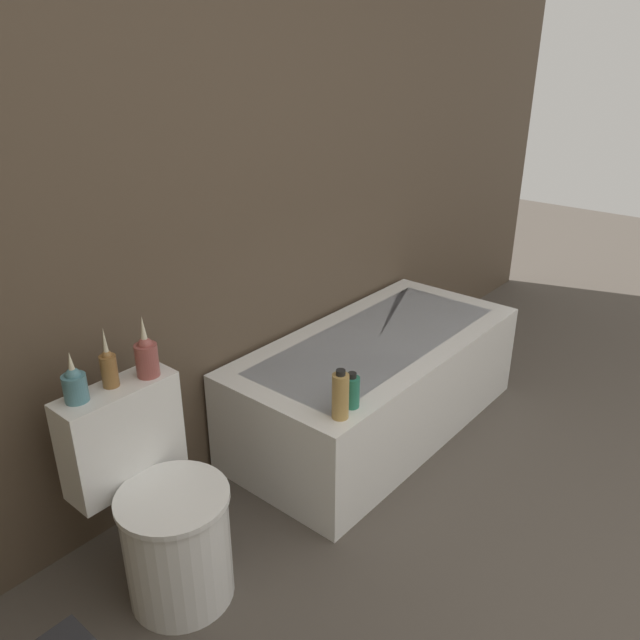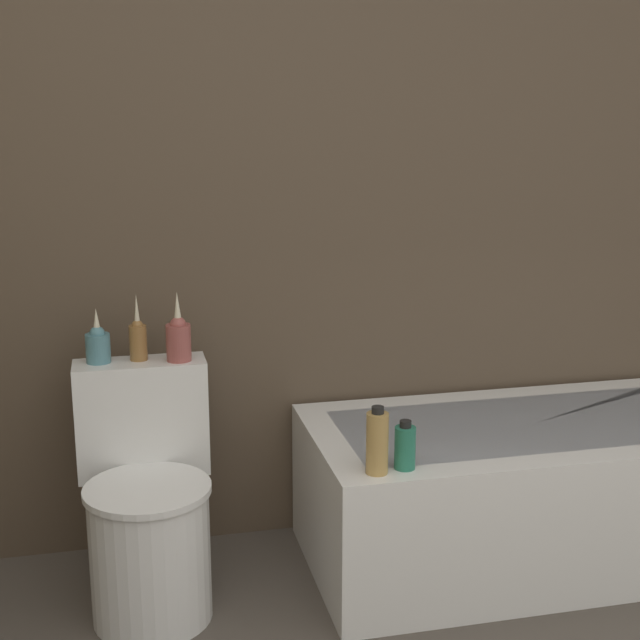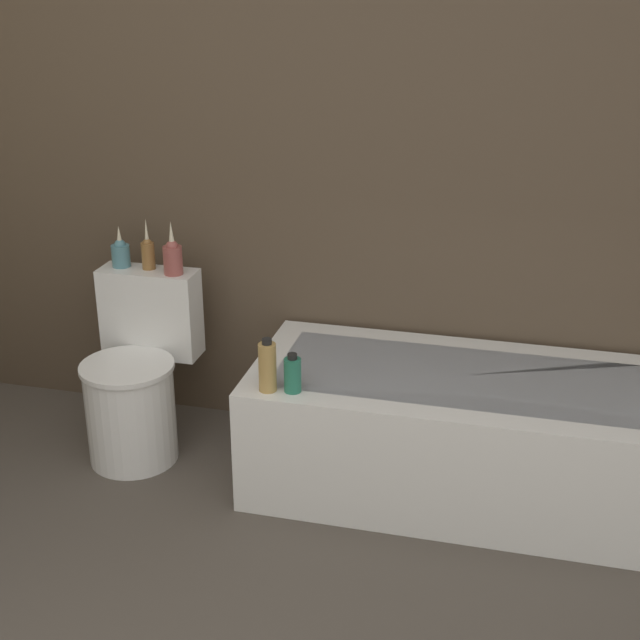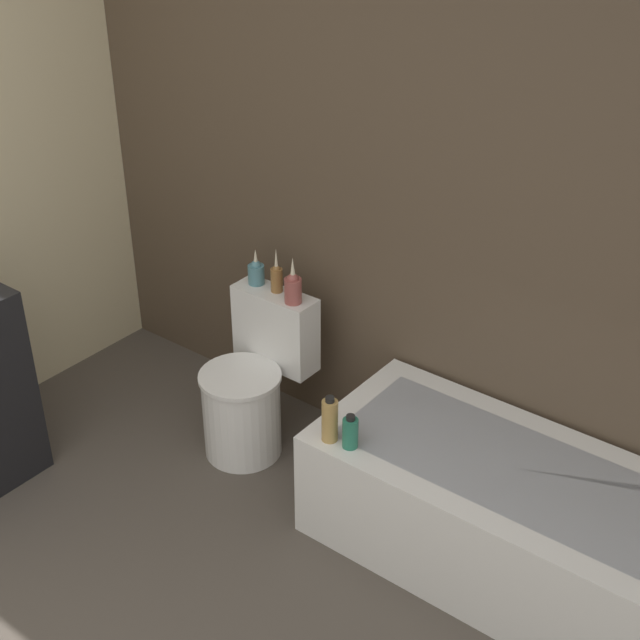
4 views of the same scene
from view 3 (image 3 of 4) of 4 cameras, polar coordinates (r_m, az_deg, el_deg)
name	(u,v)px [view 3 (image 3 of 4)]	position (r m, az deg, el deg)	size (l,w,h in m)	color
wall_back_tiled	(276,123)	(3.59, -2.83, 12.50)	(6.40, 0.06, 2.60)	brown
bathtub	(454,432)	(3.43, 8.60, -7.10)	(1.53, 0.71, 0.48)	white
toilet	(137,382)	(3.69, -11.65, -3.91)	(0.41, 0.51, 0.73)	white
vase_gold	(121,252)	(3.73, -12.65, 4.25)	(0.08, 0.08, 0.17)	teal
vase_silver	(148,252)	(3.67, -10.96, 4.28)	(0.05, 0.05, 0.21)	olive
vase_bronze	(173,256)	(3.59, -9.41, 4.06)	(0.08, 0.08, 0.22)	#994C47
shampoo_bottle_tall	(267,366)	(3.14, -3.38, -2.99)	(0.06, 0.06, 0.20)	tan
shampoo_bottle_short	(293,374)	(3.14, -1.77, -3.50)	(0.06, 0.06, 0.15)	#267259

